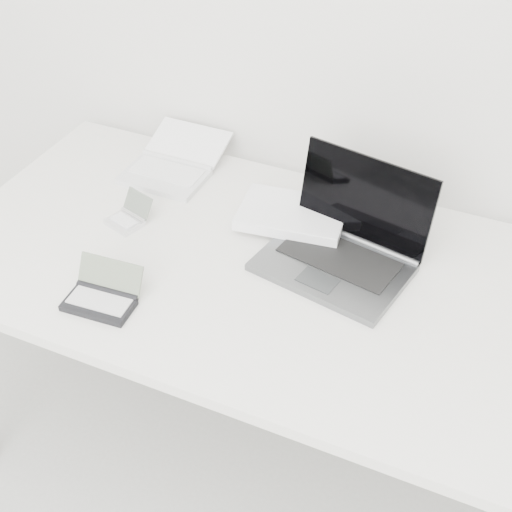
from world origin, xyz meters
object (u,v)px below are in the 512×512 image
at_px(palmtop_charcoal, 102,297).
at_px(laptop_large, 323,235).
at_px(desk, 275,284).
at_px(netbook_open_white, 172,166).

bearing_deg(palmtop_charcoal, laptop_large, 41.66).
xyz_separation_m(desk, netbook_open_white, (-0.42, 0.26, 0.06)).
relative_size(netbook_open_white, palmtop_charcoal, 1.78).
bearing_deg(palmtop_charcoal, netbook_open_white, 98.99).
bearing_deg(netbook_open_white, desk, -31.86).
distance_m(netbook_open_white, palmtop_charcoal, 0.53).
height_order(desk, netbook_open_white, netbook_open_white).
height_order(desk, laptop_large, laptop_large).
height_order(desk, palmtop_charcoal, palmtop_charcoal).
bearing_deg(palmtop_charcoal, desk, 36.56).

